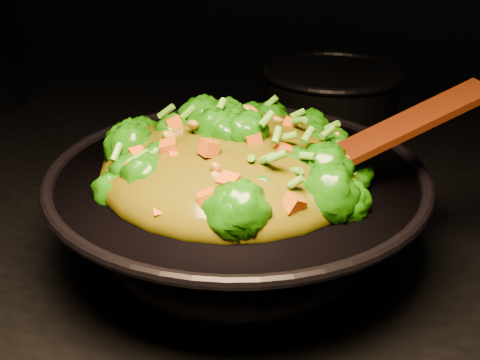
% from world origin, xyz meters
% --- Properties ---
extents(wok, '(0.57, 0.57, 0.13)m').
position_xyz_m(wok, '(0.03, -0.12, 0.96)').
color(wok, black).
rests_on(wok, stovetop).
extents(stir_fry, '(0.40, 0.40, 0.11)m').
position_xyz_m(stir_fry, '(0.03, -0.13, 1.08)').
color(stir_fry, '#1A6507').
rests_on(stir_fry, wok).
extents(spatula, '(0.27, 0.19, 0.12)m').
position_xyz_m(spatula, '(0.17, -0.11, 1.08)').
color(spatula, '#321705').
rests_on(spatula, wok).
extents(back_pot, '(0.30, 0.30, 0.14)m').
position_xyz_m(back_pot, '(0.07, 0.32, 0.97)').
color(back_pot, black).
rests_on(back_pot, stovetop).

